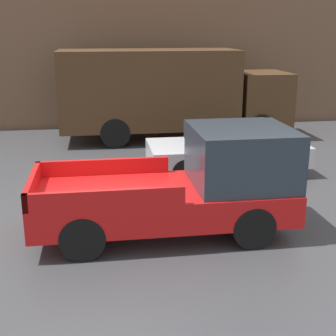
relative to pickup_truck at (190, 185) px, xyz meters
name	(u,v)px	position (x,y,z in m)	size (l,w,h in m)	color
ground_plane	(101,217)	(-1.78, 0.98, -0.99)	(60.00, 60.00, 0.00)	#3D3D3F
building_wall	(95,63)	(-1.78, 10.91, 1.64)	(28.00, 0.15, 5.27)	brown
pickup_truck	(190,185)	(0.00, 0.00, 0.00)	(5.08, 2.11, 2.12)	red
car	(228,147)	(1.86, 3.80, -0.25)	(4.42, 2.00, 1.42)	silver
delivery_truck	(168,91)	(0.80, 8.28, 0.78)	(8.35, 2.41, 3.26)	#472D19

